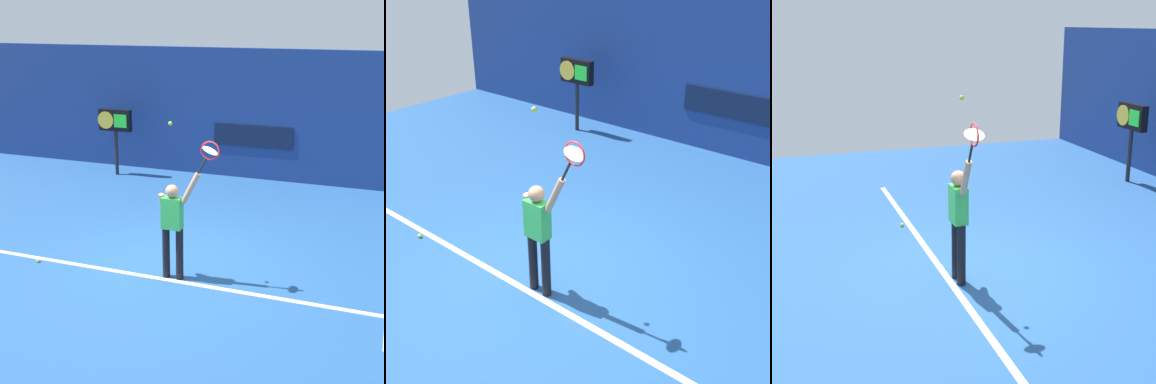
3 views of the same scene
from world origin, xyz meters
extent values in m
plane|color=#23518C|center=(0.00, 0.00, 0.00)|extent=(18.00, 18.00, 0.00)
cube|color=white|center=(0.00, -0.53, 0.01)|extent=(10.00, 0.10, 0.01)
cylinder|color=black|center=(0.14, -0.40, 0.46)|extent=(0.13, 0.13, 0.92)
cylinder|color=black|center=(0.39, -0.40, 0.46)|extent=(0.13, 0.13, 0.92)
cube|color=green|center=(0.26, -0.40, 1.20)|extent=(0.34, 0.20, 0.55)
sphere|color=tan|center=(0.26, -0.40, 1.58)|extent=(0.22, 0.22, 0.22)
cylinder|color=tan|center=(0.59, -0.40, 1.67)|extent=(0.34, 0.09, 0.56)
cylinder|color=tan|center=(0.06, -0.32, 1.22)|extent=(0.09, 0.23, 0.58)
cylinder|color=black|center=(0.79, -0.40, 2.06)|extent=(0.17, 0.03, 0.28)
torus|color=red|center=(0.93, -0.40, 2.32)|extent=(0.42, 0.02, 0.42)
cylinder|color=silver|center=(0.93, -0.40, 2.32)|extent=(0.24, 0.27, 0.12)
sphere|color=#CCE033|center=(0.22, -0.33, 2.70)|extent=(0.07, 0.07, 0.07)
cylinder|color=black|center=(-3.73, 5.19, 0.63)|extent=(0.10, 0.10, 1.27)
cube|color=black|center=(-3.73, 5.19, 1.57)|extent=(0.95, 0.18, 0.60)
cylinder|color=gold|center=(-3.97, 5.09, 1.57)|extent=(0.48, 0.02, 0.48)
cube|color=#26D833|center=(-3.52, 5.09, 1.57)|extent=(0.38, 0.02, 0.36)
sphere|color=#CCE033|center=(-2.32, -0.67, 0.03)|extent=(0.07, 0.07, 0.07)
camera|label=1|loc=(3.65, -8.60, 4.38)|focal=52.43mm
camera|label=2|loc=(4.41, -4.50, 4.56)|focal=46.66mm
camera|label=3|loc=(7.72, -2.81, 3.71)|focal=53.89mm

